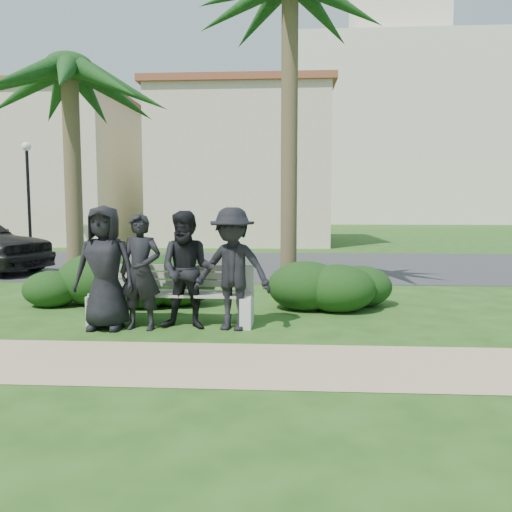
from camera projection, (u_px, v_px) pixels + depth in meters
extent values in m
plane|color=#234614|center=(209.00, 325.00, 7.34)|extent=(160.00, 160.00, 0.00)
cube|color=tan|center=(183.00, 363.00, 5.55)|extent=(30.00, 1.60, 0.01)
cube|color=#2D2D30|center=(249.00, 264.00, 15.29)|extent=(160.00, 8.00, 0.01)
cube|color=beige|center=(31.00, 173.00, 25.62)|extent=(10.00, 8.00, 7.00)
cube|color=brown|center=(28.00, 101.00, 25.27)|extent=(10.40, 8.40, 0.30)
cube|color=beige|center=(244.00, 172.00, 24.95)|extent=(8.00, 8.00, 7.00)
cube|color=brown|center=(244.00, 98.00, 24.60)|extent=(8.40, 8.40, 0.30)
cube|color=#F0E4C9|center=(393.00, 139.00, 60.18)|extent=(26.00, 18.00, 20.00)
cube|color=#F0E4C9|center=(397.00, 1.00, 58.66)|extent=(10.00, 10.00, 12.00)
cylinder|color=black|center=(29.00, 201.00, 19.62)|extent=(0.12, 0.12, 4.00)
sphere|color=white|center=(26.00, 147.00, 19.42)|extent=(0.36, 0.36, 0.36)
cube|color=#9E9584|center=(171.00, 294.00, 7.34)|extent=(2.41, 0.60, 0.04)
cube|color=#9E9584|center=(175.00, 275.00, 7.55)|extent=(2.40, 0.09, 0.28)
cube|color=beige|center=(98.00, 309.00, 7.43)|extent=(0.17, 0.55, 0.44)
cube|color=beige|center=(247.00, 311.00, 7.29)|extent=(0.17, 0.55, 0.44)
imported|color=black|center=(105.00, 268.00, 7.03)|extent=(0.86, 0.56, 1.76)
imported|color=black|center=(141.00, 272.00, 7.02)|extent=(0.63, 0.45, 1.64)
imported|color=black|center=(187.00, 270.00, 7.06)|extent=(0.86, 0.69, 1.68)
imported|color=black|center=(232.00, 269.00, 7.00)|extent=(1.22, 0.85, 1.73)
ellipsoid|color=#18340E|center=(51.00, 288.00, 8.73)|extent=(0.99, 0.82, 0.65)
ellipsoid|color=#18340E|center=(98.00, 277.00, 8.95)|extent=(1.46, 1.20, 0.95)
ellipsoid|color=#18340E|center=(141.00, 285.00, 8.64)|extent=(1.19, 0.98, 0.77)
ellipsoid|color=#18340E|center=(306.00, 284.00, 8.47)|extent=(1.30, 1.08, 0.85)
ellipsoid|color=#18340E|center=(338.00, 287.00, 8.32)|extent=(1.24, 1.03, 0.81)
ellipsoid|color=#18340E|center=(360.00, 285.00, 8.78)|extent=(1.12, 0.93, 0.73)
ellipsoid|color=#18340E|center=(176.00, 278.00, 8.87)|extent=(1.46, 1.20, 0.95)
cylinder|color=brown|center=(73.00, 184.00, 9.51)|extent=(0.32, 0.32, 4.34)
cylinder|color=brown|center=(289.00, 143.00, 9.63)|extent=(0.32, 0.32, 5.95)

